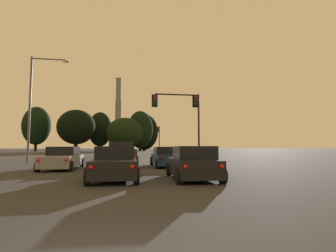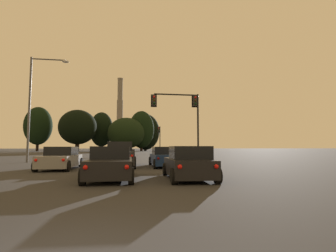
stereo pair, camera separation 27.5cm
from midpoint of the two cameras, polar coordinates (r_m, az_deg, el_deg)
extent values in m
cube|color=black|center=(11.95, -12.07, -8.69)|extent=(1.87, 4.63, 0.70)
cube|color=black|center=(12.16, -11.95, -5.67)|extent=(1.65, 2.23, 0.55)
cylinder|color=black|center=(13.94, -15.25, -8.89)|extent=(0.23, 0.64, 0.64)
cylinder|color=black|center=(13.84, -7.90, -9.03)|extent=(0.23, 0.64, 0.64)
cylinder|color=black|center=(10.19, -17.80, -10.45)|extent=(0.23, 0.64, 0.64)
cylinder|color=black|center=(10.06, -7.68, -10.71)|extent=(0.23, 0.64, 0.64)
sphere|color=red|center=(9.72, -17.20, -8.63)|extent=(0.17, 0.17, 0.17)
sphere|color=red|center=(9.61, -8.58, -8.83)|extent=(0.17, 0.17, 0.17)
cube|color=navy|center=(19.05, -0.76, -7.24)|extent=(1.83, 4.61, 0.70)
cube|color=black|center=(19.26, -0.85, -5.36)|extent=(1.63, 2.21, 0.55)
cylinder|color=black|center=(20.84, -3.93, -7.58)|extent=(0.22, 0.64, 0.64)
cylinder|color=black|center=(21.07, 0.88, -7.56)|extent=(0.22, 0.64, 0.64)
cylinder|color=black|center=(17.07, -2.79, -8.23)|extent=(0.22, 0.64, 0.64)
cylinder|color=black|center=(17.35, 3.06, -8.17)|extent=(0.22, 0.64, 0.64)
sphere|color=#500705|center=(16.65, -2.07, -7.09)|extent=(0.17, 0.17, 0.17)
sphere|color=#500705|center=(16.89, 2.82, -7.05)|extent=(0.17, 0.17, 0.17)
cube|color=gray|center=(18.14, -22.33, -7.03)|extent=(1.90, 4.64, 0.70)
cube|color=black|center=(18.34, -22.10, -5.05)|extent=(1.67, 2.23, 0.55)
cylinder|color=black|center=(20.21, -23.47, -7.30)|extent=(0.23, 0.64, 0.64)
cylinder|color=black|center=(19.82, -18.51, -7.50)|extent=(0.23, 0.64, 0.64)
cylinder|color=black|center=(16.57, -26.95, -7.85)|extent=(0.23, 0.64, 0.64)
cylinder|color=black|center=(16.10, -20.95, -8.15)|extent=(0.23, 0.64, 0.64)
sphere|color=red|center=(16.11, -26.84, -6.67)|extent=(0.17, 0.17, 0.17)
sphere|color=red|center=(15.71, -21.82, -6.91)|extent=(0.17, 0.17, 0.17)
cube|color=black|center=(11.70, 4.60, -8.87)|extent=(1.89, 4.07, 0.72)
cube|color=black|center=(11.28, 4.98, -5.80)|extent=(1.64, 1.97, 0.55)
cylinder|color=black|center=(13.19, -0.44, -9.38)|extent=(0.25, 0.61, 0.60)
cylinder|color=black|center=(13.48, 6.77, -9.25)|extent=(0.25, 0.61, 0.60)
cylinder|color=black|center=(9.98, 1.68, -10.91)|extent=(0.25, 0.61, 0.60)
cylinder|color=black|center=(10.36, 11.06, -10.60)|extent=(0.25, 0.61, 0.60)
sphere|color=red|center=(9.59, 2.98, -8.87)|extent=(0.17, 0.17, 0.17)
sphere|color=red|center=(9.91, 10.85, -8.65)|extent=(0.17, 0.17, 0.17)
cube|color=#232328|center=(19.20, -10.57, -6.75)|extent=(2.04, 5.41, 0.88)
cube|color=black|center=(20.95, -10.47, -4.38)|extent=(1.85, 1.81, 0.72)
cube|color=#232328|center=(17.84, -13.64, -5.19)|extent=(0.12, 2.43, 0.16)
cube|color=#232328|center=(17.82, -7.57, -5.28)|extent=(0.12, 2.43, 0.16)
cylinder|color=black|center=(21.45, -13.14, -7.17)|extent=(0.23, 0.80, 0.80)
cylinder|color=black|center=(21.42, -7.86, -7.25)|extent=(0.23, 0.80, 0.80)
cylinder|color=black|center=(17.06, -14.01, -7.83)|extent=(0.23, 0.80, 0.80)
cylinder|color=black|center=(17.03, -7.35, -7.94)|extent=(0.23, 0.80, 0.80)
sphere|color=red|center=(16.51, -13.55, -6.38)|extent=(0.17, 0.17, 0.17)
sphere|color=red|center=(16.49, -7.82, -6.47)|extent=(0.17, 0.17, 0.17)
cylinder|color=black|center=(55.92, -2.06, -3.08)|extent=(0.18, 0.18, 5.83)
cylinder|color=black|center=(55.92, -2.07, -6.02)|extent=(0.40, 0.40, 0.10)
cube|color=#282828|center=(55.99, -2.34, -0.78)|extent=(0.34, 0.34, 1.04)
cube|color=black|center=(56.17, -2.37, -0.79)|extent=(0.58, 0.03, 1.25)
sphere|color=red|center=(55.83, -2.32, -0.43)|extent=(0.22, 0.22, 0.22)
sphere|color=#352604|center=(55.80, -2.32, -0.76)|extent=(0.22, 0.22, 0.22)
sphere|color=black|center=(55.78, -2.32, -1.09)|extent=(0.22, 0.22, 0.22)
cylinder|color=black|center=(26.01, 6.41, -0.34)|extent=(0.18, 0.18, 6.66)
cylinder|color=black|center=(25.97, 6.48, -7.57)|extent=(0.40, 0.40, 0.10)
cube|color=#282828|center=(26.27, 5.75, 5.46)|extent=(0.34, 0.34, 1.04)
cube|color=black|center=(26.44, 5.65, 5.39)|extent=(0.58, 0.03, 1.25)
sphere|color=red|center=(26.15, 5.85, 6.22)|extent=(0.22, 0.22, 0.22)
sphere|color=#352604|center=(26.09, 5.86, 5.53)|extent=(0.22, 0.22, 0.22)
sphere|color=black|center=(26.03, 5.86, 4.83)|extent=(0.22, 0.22, 0.22)
cylinder|color=black|center=(25.95, 1.66, 6.84)|extent=(4.38, 0.14, 0.14)
sphere|color=black|center=(26.45, 6.35, 6.65)|extent=(0.18, 0.18, 0.18)
cube|color=#282828|center=(25.51, -3.19, 5.58)|extent=(0.34, 0.34, 1.04)
cube|color=black|center=(25.69, -3.23, 5.51)|extent=(0.58, 0.03, 1.25)
sphere|color=red|center=(25.38, -3.14, 6.37)|extent=(0.22, 0.22, 0.22)
sphere|color=#352604|center=(25.32, -3.14, 5.66)|extent=(0.22, 0.22, 0.22)
sphere|color=black|center=(25.27, -3.14, 4.94)|extent=(0.22, 0.22, 0.22)
cylinder|color=#56565B|center=(27.51, -28.14, 3.33)|extent=(0.20, 0.20, 9.89)
cylinder|color=#56565B|center=(28.09, -24.70, 13.08)|extent=(3.09, 0.12, 0.12)
sphere|color=#56565B|center=(28.53, -27.77, 12.91)|extent=(0.20, 0.20, 0.20)
ellipsoid|color=silver|center=(27.69, -21.54, 12.97)|extent=(0.64, 0.36, 0.26)
cylinder|color=slate|center=(167.28, -10.95, -4.57)|extent=(7.06, 7.06, 2.73)
cylinder|color=gray|center=(167.50, -10.91, -1.67)|extent=(4.41, 4.41, 14.23)
cylinder|color=gray|center=(168.82, -10.83, 3.16)|extent=(3.79, 3.79, 14.23)
cylinder|color=gray|center=(171.31, -10.76, 7.88)|extent=(3.18, 3.18, 14.23)
cylinder|color=gray|center=(172.90, -10.73, 10.07)|extent=(3.56, 3.56, 0.70)
cylinder|color=black|center=(93.37, -9.47, -4.75)|extent=(1.30, 1.30, 2.25)
ellipsoid|color=black|center=(93.51, -9.43, -1.55)|extent=(13.04, 11.74, 10.93)
cylinder|color=black|center=(96.11, -6.18, -4.62)|extent=(0.92, 0.92, 2.76)
ellipsoid|color=black|center=(96.33, -6.15, -0.76)|extent=(9.24, 8.32, 13.62)
cylinder|color=black|center=(102.79, -5.31, -4.81)|extent=(1.10, 1.10, 2.14)
ellipsoid|color=black|center=(102.97, -5.28, -1.28)|extent=(10.97, 9.87, 14.04)
cylinder|color=black|center=(101.42, -14.72, -4.36)|extent=(0.86, 0.86, 3.27)
ellipsoid|color=black|center=(101.64, -14.65, -0.70)|extent=(8.60, 7.74, 12.94)
cylinder|color=black|center=(102.03, -26.94, -3.83)|extent=(0.95, 0.95, 3.89)
ellipsoid|color=black|center=(102.30, -26.79, 0.05)|extent=(9.47, 8.53, 13.30)
cylinder|color=black|center=(93.14, -19.53, -4.06)|extent=(1.25, 1.25, 3.81)
ellipsoid|color=black|center=(93.38, -19.42, -0.20)|extent=(12.54, 11.28, 11.71)
camera|label=1|loc=(0.14, -90.22, 0.02)|focal=28.00mm
camera|label=2|loc=(0.14, 89.78, -0.02)|focal=28.00mm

